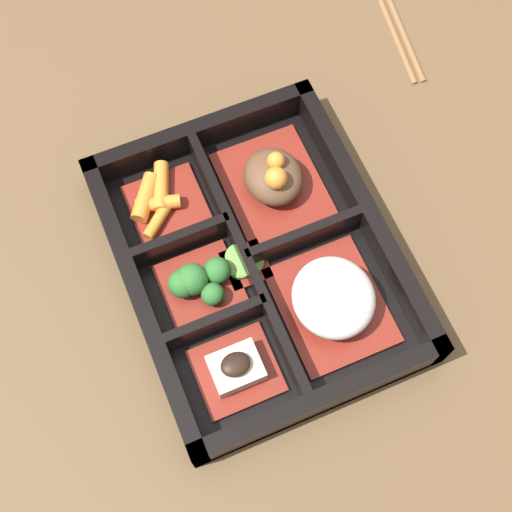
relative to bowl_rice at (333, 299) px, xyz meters
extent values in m
plane|color=brown|center=(-0.06, -0.04, -0.03)|extent=(3.00, 3.00, 0.00)
cube|color=black|center=(-0.06, -0.04, -0.02)|extent=(0.28, 0.22, 0.01)
cube|color=black|center=(-0.06, -0.15, -0.01)|extent=(0.28, 0.01, 0.04)
cube|color=black|center=(-0.06, 0.06, -0.01)|extent=(0.28, 0.01, 0.04)
cube|color=black|center=(-0.20, -0.04, -0.01)|extent=(0.01, 0.22, 0.04)
cube|color=black|center=(0.07, -0.04, -0.01)|extent=(0.01, 0.22, 0.04)
cube|color=black|center=(-0.06, -0.05, -0.01)|extent=(0.25, 0.01, 0.04)
cube|color=black|center=(-0.10, -0.10, -0.01)|extent=(0.01, 0.09, 0.04)
cube|color=black|center=(-0.02, -0.10, -0.01)|extent=(0.01, 0.09, 0.04)
cube|color=black|center=(-0.06, 0.00, -0.01)|extent=(0.01, 0.11, 0.04)
cube|color=maroon|center=(-0.13, 0.00, -0.02)|extent=(0.11, 0.09, 0.01)
ellipsoid|color=brown|center=(-0.13, 0.00, 0.00)|extent=(0.06, 0.05, 0.03)
sphere|color=orange|center=(-0.11, 0.00, 0.02)|extent=(0.02, 0.02, 0.02)
sphere|color=orange|center=(-0.13, 0.00, 0.02)|extent=(0.02, 0.02, 0.02)
cube|color=maroon|center=(0.00, 0.00, -0.02)|extent=(0.11, 0.09, 0.01)
ellipsoid|color=silver|center=(0.00, 0.00, 0.00)|extent=(0.07, 0.07, 0.04)
cube|color=maroon|center=(-0.14, -0.10, -0.02)|extent=(0.07, 0.07, 0.01)
cylinder|color=orange|center=(-0.15, -0.10, -0.01)|extent=(0.02, 0.04, 0.01)
cylinder|color=orange|center=(-0.16, -0.10, -0.01)|extent=(0.05, 0.03, 0.01)
cylinder|color=orange|center=(-0.13, -0.11, -0.01)|extent=(0.04, 0.04, 0.01)
cylinder|color=orange|center=(-0.15, -0.11, -0.01)|extent=(0.05, 0.04, 0.02)
cube|color=maroon|center=(-0.06, -0.10, -0.02)|extent=(0.06, 0.07, 0.01)
sphere|color=#2D6B2D|center=(-0.06, -0.11, 0.00)|extent=(0.03, 0.03, 0.03)
sphere|color=#2D6B2D|center=(-0.07, -0.10, 0.00)|extent=(0.03, 0.03, 0.03)
sphere|color=#2D6B2D|center=(-0.04, -0.09, 0.00)|extent=(0.02, 0.02, 0.02)
sphere|color=#2D6B2D|center=(-0.06, -0.08, 0.00)|extent=(0.02, 0.02, 0.02)
sphere|color=#2D6B2D|center=(-0.06, -0.10, 0.00)|extent=(0.02, 0.02, 0.02)
cube|color=maroon|center=(0.02, -0.10, -0.02)|extent=(0.06, 0.07, 0.01)
cube|color=beige|center=(0.02, -0.10, -0.01)|extent=(0.03, 0.04, 0.02)
ellipsoid|color=black|center=(0.02, -0.10, 0.01)|extent=(0.02, 0.02, 0.01)
cube|color=maroon|center=(-0.06, -0.05, -0.02)|extent=(0.04, 0.04, 0.01)
cylinder|color=#75A84C|center=(-0.07, -0.06, -0.01)|extent=(0.02, 0.02, 0.01)
cylinder|color=#75A84C|center=(-0.06, -0.06, -0.01)|extent=(0.02, 0.02, 0.00)
cylinder|color=#75A84C|center=(-0.06, -0.06, -0.01)|extent=(0.02, 0.02, 0.01)
cylinder|color=#75A84C|center=(-0.06, -0.05, -0.01)|extent=(0.02, 0.02, 0.00)
cylinder|color=brown|center=(-0.28, 0.19, -0.03)|extent=(0.20, 0.04, 0.01)
cylinder|color=brown|center=(-0.28, 0.20, -0.03)|extent=(0.20, 0.04, 0.01)
camera|label=1|loc=(0.15, -0.13, 0.56)|focal=50.00mm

